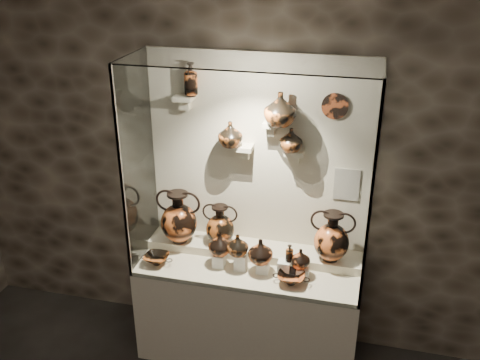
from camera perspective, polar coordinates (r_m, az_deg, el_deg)
name	(u,v)px	position (r m, az deg, el deg)	size (l,w,h in m)	color
wall_back	(259,157)	(4.06, 2.01, 2.43)	(5.00, 0.02, 3.20)	#2D241C
plinth	(248,311)	(4.39, 0.89, -13.81)	(1.70, 0.60, 0.80)	beige
front_tier	(249,267)	(4.15, 0.93, -9.31)	(1.68, 0.58, 0.03)	beige
rear_tier	(254,252)	(4.27, 1.46, -7.65)	(1.70, 0.25, 0.10)	beige
back_panel	(259,158)	(4.05, 2.00, 2.40)	(1.70, 0.03, 1.60)	beige
glass_front	(239,192)	(3.51, -0.06, -1.26)	(1.70, 0.01, 1.60)	white
glass_left	(138,163)	(4.02, -10.83, 1.79)	(0.01, 0.60, 1.60)	white
glass_right	(372,186)	(3.69, 13.92, -0.64)	(0.01, 0.60, 1.60)	white
glass_top	(250,61)	(3.52, 1.11, 12.57)	(1.70, 0.60, 0.01)	white
frame_post_left	(122,179)	(3.78, -12.50, 0.12)	(0.02, 0.02, 1.60)	gray
frame_post_right	(370,205)	(3.43, 13.73, -2.64)	(0.02, 0.02, 1.60)	gray
pedestal_a	(219,260)	(4.12, -2.24, -8.53)	(0.09, 0.09, 0.10)	silver
pedestal_b	(241,261)	(4.07, 0.09, -8.67)	(0.09, 0.09, 0.13)	silver
pedestal_c	(263,267)	(4.06, 2.45, -9.21)	(0.09, 0.09, 0.09)	silver
pedestal_d	(284,268)	(4.02, 4.72, -9.31)	(0.09, 0.09, 0.12)	silver
pedestal_e	(303,273)	(4.02, 6.70, -9.78)	(0.09, 0.09, 0.08)	silver
bracket_ul	(184,98)	(3.98, -6.00, 8.72)	(0.14, 0.12, 0.04)	beige
bracket_ca	(244,148)	(3.97, 0.38, 3.47)	(0.14, 0.12, 0.04)	beige
bracket_cb	(271,124)	(3.86, 3.29, 5.98)	(0.10, 0.12, 0.04)	beige
bracket_cc	(294,152)	(3.90, 5.82, 2.98)	(0.14, 0.12, 0.04)	beige
amphora_left	(179,217)	(4.24, -6.55, -3.95)	(0.34, 0.34, 0.43)	#D15F28
amphora_mid	(220,225)	(4.20, -2.13, -4.81)	(0.27, 0.27, 0.34)	#95471A
amphora_right	(332,237)	(4.04, 9.78, -5.97)	(0.32, 0.32, 0.40)	#D15F28
jug_a	(220,244)	(4.05, -2.16, -6.80)	(0.18, 0.18, 0.18)	#D15F28
jug_b	(238,245)	(3.99, -0.25, -6.94)	(0.16, 0.16, 0.17)	#95471A
jug_c	(260,251)	(3.97, 2.20, -7.59)	(0.19, 0.19, 0.19)	#D15F28
jug_e	(300,258)	(3.97, 6.46, -8.31)	(0.15, 0.15, 0.15)	#D15F28
lekythos_small	(290,252)	(3.95, 5.31, -7.67)	(0.07, 0.07, 0.15)	#95471A
kylix_left	(157,258)	(4.19, -8.88, -8.27)	(0.24, 0.21, 0.10)	#95471A
kylix_right	(291,277)	(3.94, 5.49, -10.30)	(0.26, 0.22, 0.10)	#D15F28
lekythos_tall	(191,78)	(3.92, -5.27, 10.80)	(0.11, 0.11, 0.27)	#D15F28
ovoid_vase_a	(230,134)	(3.91, -1.04, 4.91)	(0.18, 0.18, 0.19)	#95471A
ovoid_vase_b	(280,109)	(3.75, 4.30, 7.57)	(0.23, 0.23, 0.24)	#95471A
ovoid_vase_c	(291,140)	(3.84, 5.47, 4.28)	(0.17, 0.17, 0.17)	#95471A
wall_plate	(335,106)	(3.81, 10.10, 7.76)	(0.19, 0.19, 0.02)	#A54420
info_placard	(347,184)	(4.02, 11.30, -0.47)	(0.19, 0.01, 0.25)	beige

